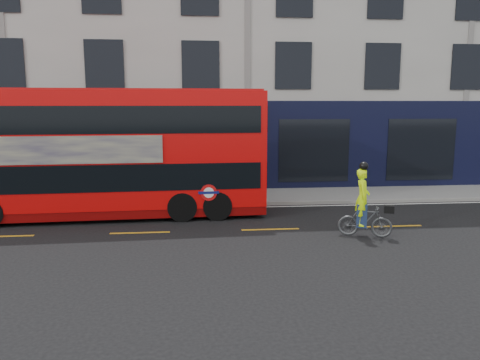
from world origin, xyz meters
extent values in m
plane|color=black|center=(0.00, 0.00, 0.00)|extent=(120.00, 120.00, 0.00)
cube|color=gray|center=(0.00, 6.50, 0.06)|extent=(60.00, 3.00, 0.12)
cube|color=gray|center=(0.00, 5.00, 0.07)|extent=(60.00, 0.12, 0.13)
cube|color=#BAB7AF|center=(0.00, 13.00, 7.50)|extent=(50.00, 10.00, 15.00)
cube|color=black|center=(0.00, 7.98, 2.00)|extent=(50.00, 0.08, 4.00)
cube|color=silver|center=(0.00, 4.70, 0.00)|extent=(58.00, 0.10, 0.01)
cube|color=red|center=(-5.34, 3.80, 2.37)|extent=(10.83, 2.89, 3.86)
cube|color=#6A0404|center=(-5.34, 3.80, 0.29)|extent=(10.83, 2.84, 0.29)
cube|color=black|center=(-5.34, 3.80, 1.51)|extent=(10.40, 2.91, 0.88)
cube|color=black|center=(-5.34, 3.80, 3.37)|extent=(10.40, 2.91, 0.88)
cube|color=#AF0B0B|center=(-5.34, 3.80, 4.31)|extent=(10.61, 2.78, 0.08)
cube|color=black|center=(0.05, 4.03, 1.51)|extent=(0.13, 2.20, 0.88)
cube|color=black|center=(0.05, 4.03, 3.37)|extent=(0.13, 2.20, 0.88)
cube|color=#B8B67F|center=(-6.26, 2.51, 2.44)|extent=(5.85, 0.29, 0.88)
cylinder|color=red|center=(-1.87, 2.69, 0.98)|extent=(0.55, 0.04, 0.55)
cylinder|color=white|center=(-1.87, 2.69, 0.98)|extent=(0.35, 0.03, 0.35)
cube|color=#0C1459|center=(-1.87, 2.68, 0.98)|extent=(0.68, 0.05, 0.09)
cylinder|color=black|center=(-1.63, 3.96, 0.49)|extent=(1.08, 2.53, 0.98)
cylinder|color=black|center=(-2.80, 3.91, 0.49)|extent=(1.08, 2.53, 0.98)
cylinder|color=black|center=(-8.85, 3.65, 0.49)|extent=(1.08, 2.53, 0.98)
imported|color=#444749|center=(2.63, 0.45, 0.47)|extent=(1.62, 0.94, 0.94)
imported|color=#C0F408|center=(2.54, 0.48, 1.18)|extent=(0.58, 0.71, 1.67)
cube|color=black|center=(3.25, 0.23, 0.86)|extent=(0.33, 0.30, 0.22)
cube|color=#1D2C4D|center=(2.54, 0.48, 0.64)|extent=(0.41, 0.45, 0.69)
sphere|color=black|center=(2.54, 0.48, 2.09)|extent=(0.26, 0.26, 0.26)
camera|label=1|loc=(-2.31, -12.46, 3.86)|focal=35.00mm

